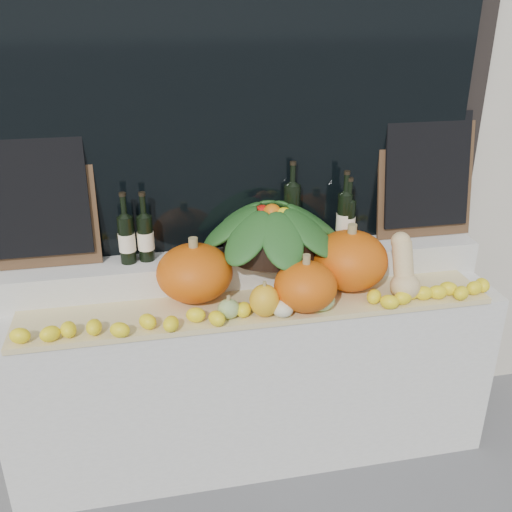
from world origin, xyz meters
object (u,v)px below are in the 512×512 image
pumpkin_right (350,260)px  wine_bottle_tall (292,215)px  pumpkin_left (195,273)px  butternut_squash (404,270)px  produce_bowl (272,228)px

pumpkin_right → wine_bottle_tall: (-0.22, 0.24, 0.15)m
pumpkin_right → wine_bottle_tall: wine_bottle_tall is taller
pumpkin_left → butternut_squash: bearing=-9.7°
pumpkin_right → butternut_squash: size_ratio=1.22×
produce_bowl → wine_bottle_tall: 0.14m
pumpkin_left → produce_bowl: size_ratio=0.48×
butternut_squash → wine_bottle_tall: wine_bottle_tall is taller
pumpkin_left → produce_bowl: produce_bowl is taller
produce_bowl → wine_bottle_tall: size_ratio=1.69×
produce_bowl → pumpkin_right: bearing=-27.9°
pumpkin_right → butternut_squash: bearing=-30.7°
pumpkin_right → wine_bottle_tall: size_ratio=0.84×
butternut_squash → wine_bottle_tall: size_ratio=0.68×
pumpkin_left → butternut_squash: size_ratio=1.20×
pumpkin_right → produce_bowl: size_ratio=0.49×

